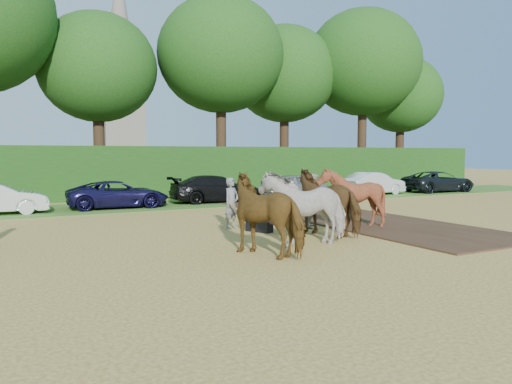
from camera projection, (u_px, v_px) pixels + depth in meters
name	position (u px, v px, depth m)	size (l,w,h in m)	color
ground	(432.00, 244.00, 14.34)	(120.00, 120.00, 0.00)	gold
earth_strip	(329.00, 214.00, 21.20)	(4.50, 17.00, 0.05)	#472D1C
grass_verge	(228.00, 202.00, 26.65)	(50.00, 5.00, 0.03)	#38601E
hedgerow	(197.00, 171.00, 30.49)	(46.00, 1.60, 3.00)	#14380F
spectator_near	(314.00, 200.00, 17.41)	(0.93, 0.72, 1.91)	#B1AB8B
plough_team	(315.00, 204.00, 15.20)	(6.98, 6.12, 2.12)	brown
parked_cars	(274.00, 187.00, 27.66)	(30.96, 3.17, 1.44)	silver
treeline	(153.00, 53.00, 31.91)	(48.70, 10.60, 14.21)	#382616
church	(120.00, 65.00, 63.51)	(5.20, 5.20, 27.00)	slate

